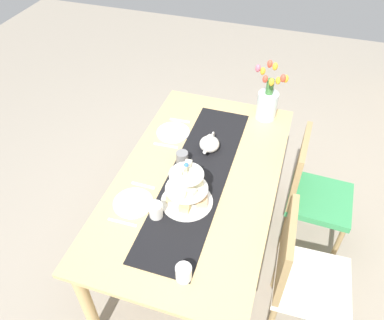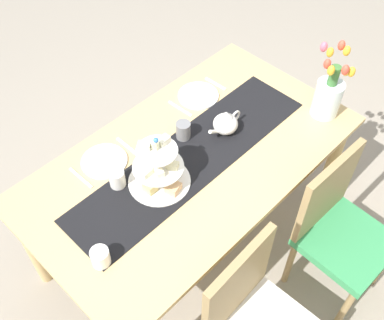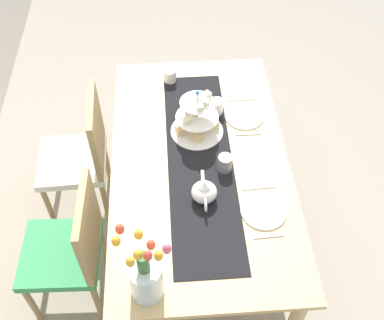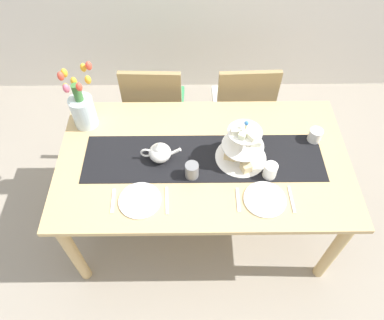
{
  "view_description": "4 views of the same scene",
  "coord_description": "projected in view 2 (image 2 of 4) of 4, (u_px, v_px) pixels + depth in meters",
  "views": [
    {
      "loc": [
        1.57,
        0.46,
        2.42
      ],
      "look_at": [
        -0.07,
        -0.06,
        0.81
      ],
      "focal_mm": 35.49,
      "sensor_mm": 36.0,
      "label": 1
    },
    {
      "loc": [
        1.08,
        1.06,
        2.52
      ],
      "look_at": [
        0.07,
        0.07,
        0.85
      ],
      "focal_mm": 43.53,
      "sensor_mm": 36.0,
      "label": 2
    },
    {
      "loc": [
        -1.64,
        0.16,
        2.7
      ],
      "look_at": [
        -0.06,
        0.05,
        0.83
      ],
      "focal_mm": 43.87,
      "sensor_mm": 36.0,
      "label": 3
    },
    {
      "loc": [
        -0.08,
        -1.31,
        2.43
      ],
      "look_at": [
        -0.07,
        -0.04,
        0.78
      ],
      "focal_mm": 33.79,
      "sensor_mm": 36.0,
      "label": 4
    }
  ],
  "objects": [
    {
      "name": "chair_right",
      "position": [
        255.0,
        319.0,
        2.05
      ],
      "size": [
        0.43,
        0.43,
        0.91
      ],
      "color": "#9C8254",
      "rests_on": "ground_plane"
    },
    {
      "name": "teapot",
      "position": [
        226.0,
        123.0,
        2.4
      ],
      "size": [
        0.24,
        0.13,
        0.14
      ],
      "color": "white",
      "rests_on": "table_runner"
    },
    {
      "name": "fork_right",
      "position": [
        127.0,
        146.0,
        2.38
      ],
      "size": [
        0.02,
        0.15,
        0.01
      ],
      "primitive_type": "cube",
      "rotation": [
        0.0,
        0.0,
        -0.01
      ],
      "color": "silver",
      "rests_on": "dining_table"
    },
    {
      "name": "ground_plane",
      "position": [
        191.0,
        235.0,
        2.9
      ],
      "size": [
        8.0,
        8.0,
        0.0
      ],
      "primitive_type": "plane",
      "color": "gray"
    },
    {
      "name": "dining_table",
      "position": [
        191.0,
        170.0,
        2.41
      ],
      "size": [
        1.72,
        0.96,
        0.75
      ],
      "color": "tan",
      "rests_on": "ground_plane"
    },
    {
      "name": "mug_grey",
      "position": [
        183.0,
        130.0,
        2.38
      ],
      "size": [
        0.08,
        0.08,
        0.09
      ],
      "primitive_type": "cylinder",
      "color": "slate",
      "rests_on": "table_runner"
    },
    {
      "name": "mug_white_text",
      "position": [
        117.0,
        179.0,
        2.18
      ],
      "size": [
        0.08,
        0.08,
        0.09
      ],
      "primitive_type": "cylinder",
      "color": "white",
      "rests_on": "dining_table"
    },
    {
      "name": "fork_left",
      "position": [
        216.0,
        84.0,
        2.69
      ],
      "size": [
        0.02,
        0.15,
        0.01
      ],
      "primitive_type": "cube",
      "rotation": [
        0.0,
        0.0,
        0.04
      ],
      "color": "silver",
      "rests_on": "dining_table"
    },
    {
      "name": "cream_jug",
      "position": [
        100.0,
        257.0,
        1.92
      ],
      "size": [
        0.08,
        0.08,
        0.08
      ],
      "primitive_type": "cylinder",
      "color": "white",
      "rests_on": "dining_table"
    },
    {
      "name": "dinner_plate_left",
      "position": [
        198.0,
        96.0,
        2.62
      ],
      "size": [
        0.23,
        0.23,
        0.01
      ],
      "primitive_type": "cylinder",
      "color": "white",
      "rests_on": "dining_table"
    },
    {
      "name": "dinner_plate_right",
      "position": [
        104.0,
        161.0,
        2.31
      ],
      "size": [
        0.23,
        0.23,
        0.01
      ],
      "primitive_type": "cylinder",
      "color": "white",
      "rests_on": "dining_table"
    },
    {
      "name": "table_runner",
      "position": [
        191.0,
        157.0,
        2.33
      ],
      "size": [
        1.4,
        0.35,
        0.0
      ],
      "primitive_type": "cube",
      "color": "black",
      "rests_on": "dining_table"
    },
    {
      "name": "tulip_vase",
      "position": [
        329.0,
        93.0,
        2.43
      ],
      "size": [
        0.17,
        0.23,
        0.43
      ],
      "color": "silver",
      "rests_on": "dining_table"
    },
    {
      "name": "knife_left",
      "position": [
        180.0,
        109.0,
        2.55
      ],
      "size": [
        0.02,
        0.17,
        0.01
      ],
      "primitive_type": "cube",
      "rotation": [
        0.0,
        0.0,
        0.05
      ],
      "color": "silver",
      "rests_on": "dining_table"
    },
    {
      "name": "chair_left",
      "position": [
        338.0,
        226.0,
        2.36
      ],
      "size": [
        0.43,
        0.43,
        0.91
      ],
      "color": "#9C8254",
      "rests_on": "ground_plane"
    },
    {
      "name": "tiered_cake_stand",
      "position": [
        158.0,
        170.0,
        2.16
      ],
      "size": [
        0.3,
        0.3,
        0.3
      ],
      "color": "beige",
      "rests_on": "table_runner"
    },
    {
      "name": "knife_right",
      "position": [
        81.0,
        178.0,
        2.24
      ],
      "size": [
        0.02,
        0.17,
        0.01
      ],
      "primitive_type": "cube",
      "rotation": [
        0.0,
        0.0,
        0.02
      ],
      "color": "silver",
      "rests_on": "dining_table"
    }
  ]
}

